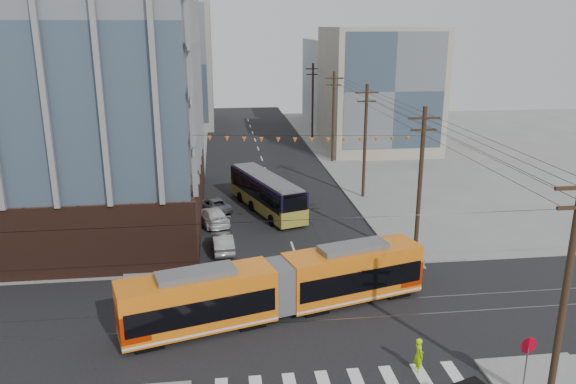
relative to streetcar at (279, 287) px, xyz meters
name	(u,v)px	position (x,y,z in m)	size (l,w,h in m)	color
ground	(329,350)	(2.16, -4.04, -1.74)	(160.00, 160.00, 0.00)	slate
office_building	(3,50)	(-19.84, 18.96, 12.56)	(30.00, 25.00, 28.60)	#381E16
bg_bldg_nw_near	(128,82)	(-14.84, 47.96, 7.26)	(18.00, 16.00, 18.00)	#8C99A5
bg_bldg_ne_near	(379,90)	(18.16, 43.96, 6.26)	(14.00, 14.00, 16.00)	gray
bg_bldg_nw_far	(163,64)	(-11.84, 67.96, 8.26)	(16.00, 18.00, 20.00)	gray
bg_bldg_ne_far	(357,82)	(20.16, 63.96, 5.26)	(16.00, 16.00, 14.00)	#8C99A5
utility_pole_near	(565,298)	(10.66, -10.04, 3.76)	(0.30, 0.30, 11.00)	black
utility_pole_far	(313,102)	(10.66, 51.96, 3.76)	(0.30, 0.30, 11.00)	black
streetcar	(279,287)	(0.00, 0.00, 0.00)	(18.09, 2.54, 3.49)	orange
city_bus	(266,193)	(0.94, 19.19, -0.09)	(2.53, 11.67, 3.31)	black
parked_car_silver	(222,242)	(-3.16, 10.07, -1.04)	(1.48, 4.25, 1.40)	#A2A2A2
parked_car_white	(212,216)	(-3.92, 16.08, -1.02)	(2.02, 4.96, 1.44)	silver
parked_car_grey	(214,204)	(-3.83, 19.64, -1.12)	(2.07, 4.49, 1.25)	slate
pedestrian	(419,355)	(6.09, -6.42, -0.85)	(0.65, 0.43, 1.78)	#ABF205
stop_sign	(526,368)	(10.24, -8.72, -0.38)	(0.83, 0.83, 2.72)	#A40015
jersey_barrier	(413,255)	(10.46, 6.79, -1.39)	(0.79, 3.53, 0.71)	slate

